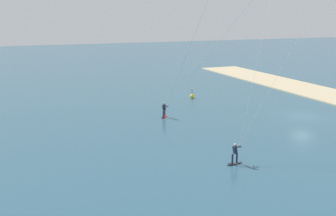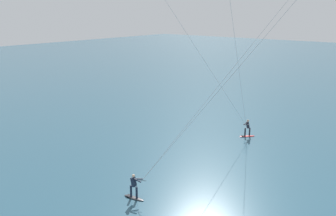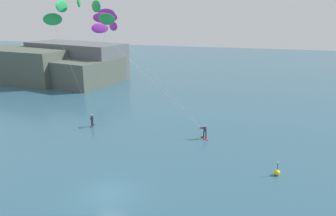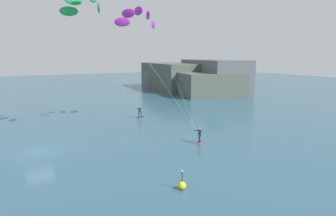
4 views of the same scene
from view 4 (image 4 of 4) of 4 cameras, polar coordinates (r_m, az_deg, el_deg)
name	(u,v)px [view 4 (image 4 of 4)]	position (r m, az deg, el deg)	size (l,w,h in m)	color
ground_plane	(39,152)	(31.22, -23.53, -7.67)	(240.00, 240.00, 0.00)	#2D566B
kitesurfer_nearshore	(140,21)	(39.25, -5.35, 16.30)	(13.43, 6.24, 15.16)	red
kitesurfer_mid_water	(85,7)	(36.87, -15.53, 18.11)	(8.09, 11.78, 16.31)	#333338
marker_buoy	(182,185)	(21.03, 2.71, -14.55)	(0.56, 0.56, 1.38)	yellow
distant_headland	(192,78)	(77.87, 4.57, 5.71)	(34.18, 20.26, 7.95)	#4C564C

